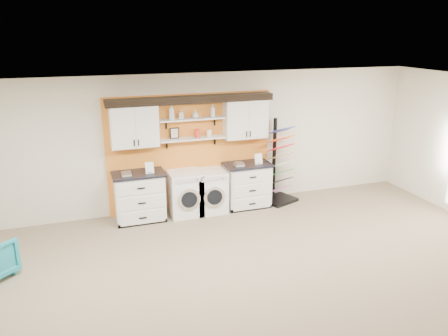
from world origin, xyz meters
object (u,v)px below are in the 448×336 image
object	(u,v)px
washer	(185,193)
sample_rack	(279,176)
base_cabinet_right	(247,185)
dryer	(210,191)
base_cabinet_left	(140,197)

from	to	relation	value
washer	sample_rack	size ratio (longest dim) A/B	0.49
base_cabinet_right	dryer	bearing A→B (deg)	-179.77
base_cabinet_left	sample_rack	size ratio (longest dim) A/B	0.55
base_cabinet_right	dryer	size ratio (longest dim) A/B	1.10
base_cabinet_left	washer	xyz separation A→B (m)	(0.91, -0.00, -0.04)
sample_rack	dryer	bearing A→B (deg)	160.37
base_cabinet_left	base_cabinet_right	xyz separation A→B (m)	(2.26, 0.00, -0.02)
base_cabinet_right	dryer	world-z (taller)	base_cabinet_right
base_cabinet_right	washer	bearing A→B (deg)	-179.86
washer	dryer	world-z (taller)	washer
base_cabinet_left	washer	size ratio (longest dim) A/B	1.11
base_cabinet_right	sample_rack	bearing A→B (deg)	2.74
dryer	base_cabinet_left	bearing A→B (deg)	179.87
base_cabinet_right	washer	distance (m)	1.35
base_cabinet_left	washer	bearing A→B (deg)	-0.21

